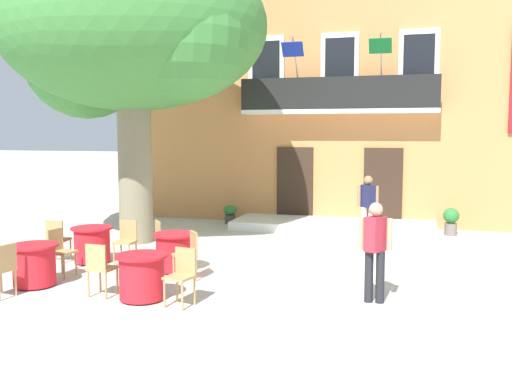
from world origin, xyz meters
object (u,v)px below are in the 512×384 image
Objects in this scene: cafe_table_middle at (34,265)px; cafe_chair_front_1 at (57,238)px; cafe_chair_middle_0 at (59,249)px; ground_planter_left at (230,213)px; cafe_chair_near_tree_1 at (163,238)px; pedestrian_near_entrance at (368,205)px; cafe_chair_far_side_0 at (182,272)px; plane_tree at (130,36)px; cafe_chair_near_tree_0 at (189,252)px; cafe_chair_middle_1 at (3,267)px; cafe_chair_front_0 at (126,239)px; cafe_table_near_tree at (175,252)px; cafe_table_front at (92,244)px; cafe_chair_far_side_1 at (100,266)px; pedestrian_mid_plaza at (375,246)px; cafe_table_far_side at (142,276)px; ground_planter_right at (451,220)px.

cafe_chair_front_1 is (-0.76, 1.76, 0.14)m from cafe_table_middle.
ground_planter_left is (1.15, 6.85, -0.21)m from cafe_chair_middle_0.
cafe_chair_near_tree_1 is 0.54× the size of pedestrian_near_entrance.
plane_tree is at bearing 125.62° from cafe_chair_far_side_0.
cafe_chair_front_1 is at bearing 169.85° from cafe_chair_near_tree_0.
cafe_table_middle is 0.95× the size of cafe_chair_middle_0.
cafe_chair_middle_1 is 8.52m from pedestrian_near_entrance.
cafe_chair_middle_0 is 1.63× the size of ground_planter_left.
cafe_chair_front_0 reaches higher than ground_planter_left.
cafe_chair_front_1 is at bearing -166.86° from cafe_chair_near_tree_1.
cafe_table_near_tree is 1.99m from cafe_table_front.
plane_tree reaches higher than cafe_chair_middle_0.
cafe_table_near_tree is 0.95× the size of cafe_chair_far_side_1.
cafe_chair_front_1 is (-2.21, -0.52, 0.00)m from cafe_chair_near_tree_1.
cafe_chair_front_0 is at bearing 108.42° from cafe_chair_far_side_1.
cafe_chair_front_0 is 5.40m from pedestrian_mid_plaza.
cafe_chair_near_tree_0 reaches higher than cafe_table_far_side.
cafe_chair_middle_0 is 1.80m from cafe_chair_far_side_1.
cafe_chair_middle_0 is 5.95m from pedestrian_mid_plaza.
ground_planter_right is (5.49, 5.65, 0.02)m from cafe_table_near_tree.
ground_planter_left is at bearing 81.92° from cafe_chair_middle_1.
cafe_table_far_side is 3.84m from pedestrian_mid_plaza.
cafe_table_near_tree is 2.72m from cafe_chair_front_1.
cafe_chair_near_tree_1 is at bearing 46.36° from cafe_chair_middle_0.
cafe_table_front is 0.95× the size of cafe_chair_far_side_0.
cafe_chair_middle_0 is at bearing -52.97° from cafe_chair_front_1.
cafe_chair_far_side_0 is (1.03, -2.02, 0.14)m from cafe_table_near_tree.
plane_tree reaches higher than pedestrian_mid_plaza.
pedestrian_near_entrance reaches higher than cafe_chair_middle_1.
ground_planter_right is at bearing 38.39° from cafe_chair_front_0.
cafe_chair_middle_1 is at bearing -166.52° from pedestrian_mid_plaza.
pedestrian_near_entrance reaches higher than ground_planter_left.
pedestrian_mid_plaza reaches higher than cafe_chair_near_tree_0.
pedestrian_mid_plaza is at bearing -19.58° from cafe_chair_near_tree_1.
cafe_chair_near_tree_1 is 2.63m from cafe_table_far_side.
cafe_chair_near_tree_1 reaches higher than ground_planter_right.
plane_tree reaches higher than cafe_table_near_tree.
ground_planter_right is at bearing 34.36° from cafe_chair_front_1.
cafe_chair_front_1 is 9.94m from ground_planter_right.
cafe_chair_middle_1 is 1.23× the size of ground_planter_right.
cafe_table_front is at bearing -143.91° from ground_planter_right.
cafe_chair_front_0 is (0.72, 1.29, 0.00)m from cafe_chair_middle_0.
cafe_chair_middle_1 and cafe_chair_far_side_1 have the same top height.
cafe_table_middle is 1.92m from cafe_table_front.
plane_tree reaches higher than cafe_chair_far_side_0.
plane_tree reaches higher than cafe_table_far_side.
cafe_chair_far_side_0 is (2.27, -2.34, 0.00)m from cafe_chair_front_0.
cafe_table_front is 3.75m from cafe_chair_far_side_0.
pedestrian_near_entrance is (5.38, 5.05, 0.42)m from cafe_chair_middle_0.
ground_planter_right is (7.49, 8.12, -0.11)m from cafe_chair_middle_1.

